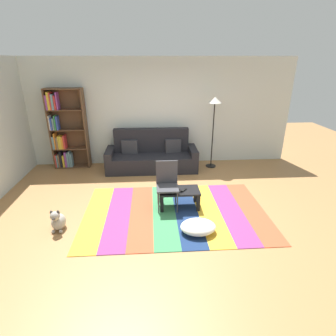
# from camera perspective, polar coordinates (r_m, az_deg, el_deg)

# --- Properties ---
(ground_plane) EXTENTS (14.00, 14.00, 0.00)m
(ground_plane) POSITION_cam_1_polar(r_m,az_deg,el_deg) (5.09, -0.12, -8.67)
(ground_plane) COLOR #9E7042
(back_wall) EXTENTS (6.80, 0.10, 2.70)m
(back_wall) POSITION_cam_1_polar(r_m,az_deg,el_deg) (7.03, -1.53, 11.87)
(back_wall) COLOR silver
(back_wall) RESTS_ON ground_plane
(rug) EXTENTS (3.32, 2.16, 0.01)m
(rug) POSITION_cam_1_polar(r_m,az_deg,el_deg) (4.96, 1.58, -9.54)
(rug) COLOR gold
(rug) RESTS_ON ground_plane
(couch) EXTENTS (2.26, 0.80, 1.00)m
(couch) POSITION_cam_1_polar(r_m,az_deg,el_deg) (6.77, -3.50, 2.55)
(couch) COLOR black
(couch) RESTS_ON ground_plane
(bookshelf) EXTENTS (0.90, 0.28, 2.00)m
(bookshelf) POSITION_cam_1_polar(r_m,az_deg,el_deg) (7.20, -21.41, 7.21)
(bookshelf) COLOR brown
(bookshelf) RESTS_ON ground_plane
(coffee_table) EXTENTS (0.75, 0.42, 0.35)m
(coffee_table) POSITION_cam_1_polar(r_m,az_deg,el_deg) (5.01, 2.43, -5.39)
(coffee_table) COLOR black
(coffee_table) RESTS_ON rug
(pouf) EXTENTS (0.58, 0.45, 0.19)m
(pouf) POSITION_cam_1_polar(r_m,az_deg,el_deg) (4.42, 6.47, -12.45)
(pouf) COLOR white
(pouf) RESTS_ON rug
(dog) EXTENTS (0.22, 0.35, 0.40)m
(dog) POSITION_cam_1_polar(r_m,az_deg,el_deg) (4.80, -22.56, -10.45)
(dog) COLOR #9E998E
(dog) RESTS_ON ground_plane
(standing_lamp) EXTENTS (0.32, 0.32, 1.79)m
(standing_lamp) POSITION_cam_1_polar(r_m,az_deg,el_deg) (6.71, 9.93, 12.29)
(standing_lamp) COLOR black
(standing_lamp) RESTS_ON ground_plane
(tv_remote) EXTENTS (0.12, 0.15, 0.02)m
(tv_remote) POSITION_cam_1_polar(r_m,az_deg,el_deg) (4.96, 3.43, -4.72)
(tv_remote) COLOR black
(tv_remote) RESTS_ON coffee_table
(folding_chair) EXTENTS (0.40, 0.40, 0.90)m
(folding_chair) POSITION_cam_1_polar(r_m,az_deg,el_deg) (4.91, -0.19, -2.80)
(folding_chair) COLOR #38383D
(folding_chair) RESTS_ON ground_plane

